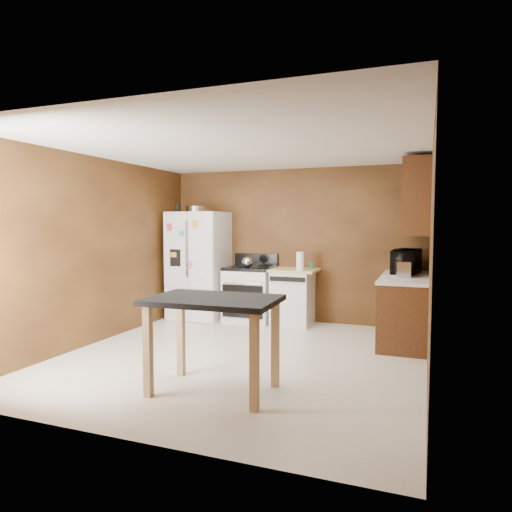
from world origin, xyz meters
The scene contains 18 objects.
floor centered at (0.00, 0.00, 0.00)m, with size 4.50×4.50×0.00m, color white.
ceiling centered at (0.00, 0.00, 2.50)m, with size 4.50×4.50×0.00m, color white.
wall_back centered at (0.00, 2.25, 1.25)m, with size 4.20×4.20×0.00m, color brown.
wall_front centered at (0.00, -2.25, 1.25)m, with size 4.20×4.20×0.00m, color brown.
wall_left centered at (-2.10, 0.00, 1.25)m, with size 4.50×4.50×0.00m, color brown.
wall_right centered at (2.10, 0.00, 1.25)m, with size 4.50×4.50×0.00m, color brown.
roasting_pan centered at (-1.54, 1.83, 1.85)m, with size 0.38×0.38×0.09m, color silver.
pen_cup centered at (-1.87, 1.73, 1.86)m, with size 0.08×0.08×0.12m, color black.
kettle centered at (-0.62, 1.77, 0.99)m, with size 0.18×0.18×0.18m, color silver.
paper_towel centered at (0.24, 1.79, 1.03)m, with size 0.12×0.12×0.28m, color white.
green_canister centered at (0.36, 2.04, 0.94)m, with size 0.09×0.09×0.10m, color #40A75D.
toaster centered at (1.77, 1.34, 1.00)m, with size 0.17×0.28×0.21m, color silver.
microwave centered at (1.80, 1.79, 1.06)m, with size 0.57×0.38×0.31m, color black.
refrigerator centered at (-1.55, 1.86, 0.90)m, with size 0.90×0.80×1.80m.
gas_range centered at (-0.64, 1.92, 0.46)m, with size 0.76×0.68×1.10m.
dishwasher centered at (0.08, 1.95, 0.45)m, with size 0.78×0.63×0.89m.
right_cabinets centered at (1.84, 1.48, 0.91)m, with size 0.63×1.58×2.45m.
island centered at (0.18, -1.13, 0.77)m, with size 1.24×0.85×0.91m.
Camera 1 is at (2.07, -4.99, 1.61)m, focal length 32.00 mm.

